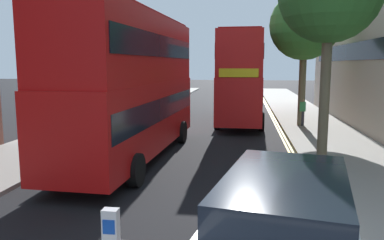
% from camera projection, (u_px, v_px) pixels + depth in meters
% --- Properties ---
extents(sidewalk_right, '(4.00, 80.00, 0.14)m').
position_uv_depth(sidewalk_right, '(335.00, 144.00, 17.63)').
color(sidewalk_right, gray).
rests_on(sidewalk_right, ground).
extents(sidewalk_left, '(4.00, 80.00, 0.14)m').
position_uv_depth(sidewalk_left, '(69.00, 137.00, 19.38)').
color(sidewalk_left, gray).
rests_on(sidewalk_left, ground).
extents(kerb_line_outer, '(0.10, 56.00, 0.01)m').
position_uv_depth(kerb_line_outer, '(294.00, 154.00, 15.96)').
color(kerb_line_outer, yellow).
rests_on(kerb_line_outer, ground).
extents(kerb_line_inner, '(0.10, 56.00, 0.01)m').
position_uv_depth(kerb_line_inner, '(290.00, 154.00, 15.98)').
color(kerb_line_inner, yellow).
rests_on(kerb_line_inner, ground).
extents(double_decker_bus_away, '(3.18, 10.91, 5.64)m').
position_uv_depth(double_decker_bus_away, '(132.00, 82.00, 14.78)').
color(double_decker_bus_away, '#B20F0F').
rests_on(double_decker_bus_away, ground).
extents(double_decker_bus_oncoming, '(3.00, 10.87, 5.64)m').
position_uv_depth(double_decker_bus_oncoming, '(242.00, 75.00, 24.60)').
color(double_decker_bus_oncoming, red).
rests_on(double_decker_bus_oncoming, ground).
extents(pedestrian_far, '(0.34, 0.22, 1.62)m').
position_uv_depth(pedestrian_far, '(302.00, 111.00, 22.40)').
color(pedestrian_far, '#2D2D38').
rests_on(pedestrian_far, sidewalk_right).
extents(street_tree_near, '(3.98, 3.98, 7.79)m').
position_uv_depth(street_tree_near, '(305.00, 26.00, 21.80)').
color(street_tree_near, '#6B6047').
rests_on(street_tree_near, sidewalk_right).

